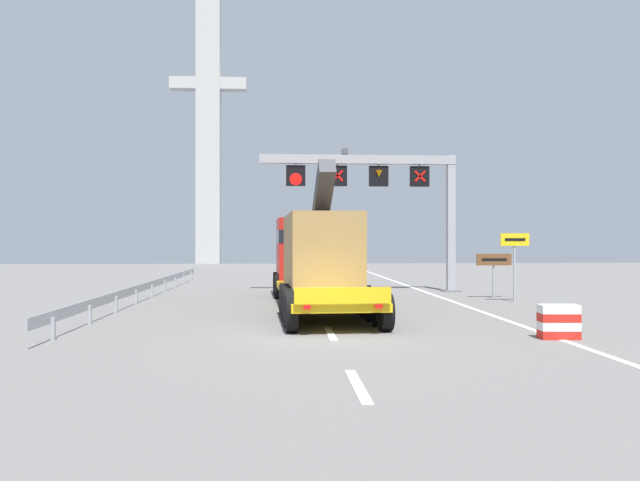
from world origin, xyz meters
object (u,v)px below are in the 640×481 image
Objects in this scene: overhead_lane_gantry at (384,183)px; tourist_info_sign_brown at (494,264)px; heavy_haul_truck_yellow at (314,256)px; crash_barrier_striped at (559,322)px; exit_sign_yellow at (515,251)px; bridge_pylon_distant at (209,116)px.

overhead_lane_gantry is 7.09m from tourist_info_sign_brown.
crash_barrier_striped is at bearing -56.21° from heavy_haul_truck_yellow.
exit_sign_yellow is 1.45× the size of tourist_info_sign_brown.
overhead_lane_gantry reaches higher than exit_sign_yellow.
exit_sign_yellow is at bearing 5.76° from heavy_haul_truck_yellow.
bridge_pylon_distant is at bearing 111.10° from exit_sign_yellow.
heavy_haul_truck_yellow is (-3.97, -6.57, -3.60)m from overhead_lane_gantry.
tourist_info_sign_brown is 52.38m from bridge_pylon_distant.
overhead_lane_gantry is 5.10× the size of tourist_info_sign_brown.
overhead_lane_gantry is at bearing 138.72° from tourist_info_sign_brown.
crash_barrier_striped is at bearing -104.75° from exit_sign_yellow.
heavy_haul_truck_yellow is 52.47m from bridge_pylon_distant.
bridge_pylon_distant reaches higher than tourist_info_sign_brown.
overhead_lane_gantry reaches higher than crash_barrier_striped.
tourist_info_sign_brown is at bearing 78.71° from crash_barrier_striped.
exit_sign_yellow reaches higher than tourist_info_sign_brown.
heavy_haul_truck_yellow is at bearing -78.49° from bridge_pylon_distant.
heavy_haul_truck_yellow reaches higher than exit_sign_yellow.
bridge_pylon_distant is at bearing 105.41° from crash_barrier_striped.
bridge_pylon_distant is at bearing 108.19° from overhead_lane_gantry.
overhead_lane_gantry is at bearing 129.13° from exit_sign_yellow.
exit_sign_yellow is (8.61, 0.87, 0.17)m from heavy_haul_truck_yellow.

